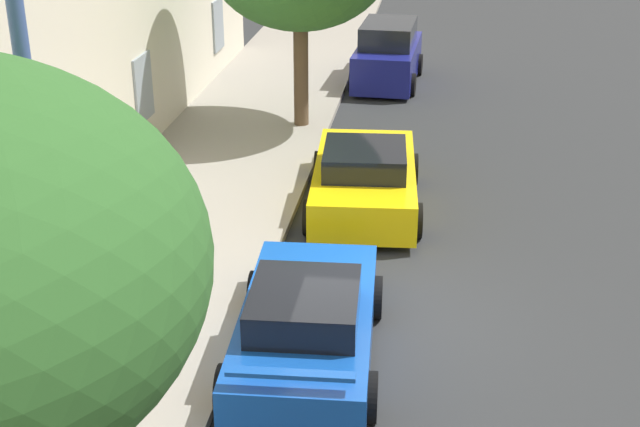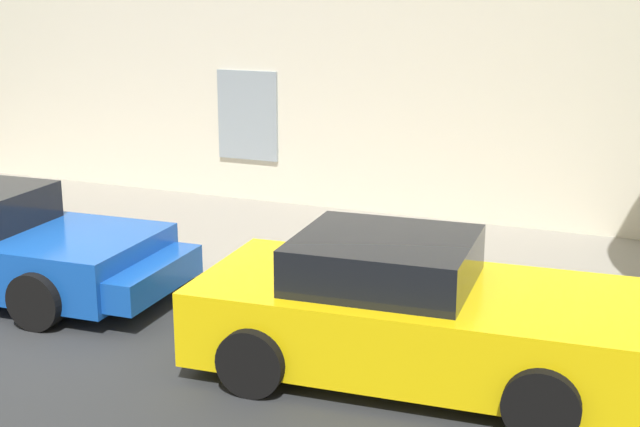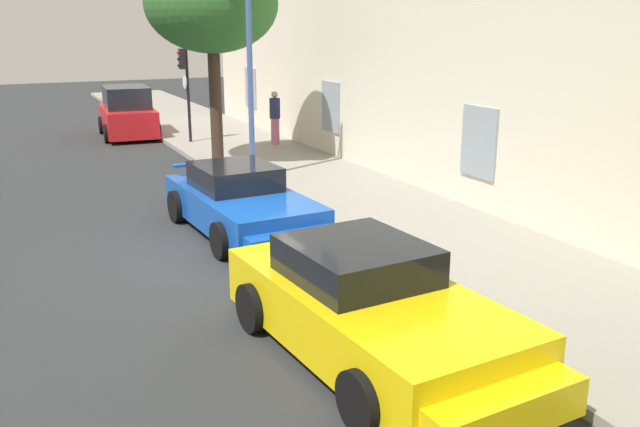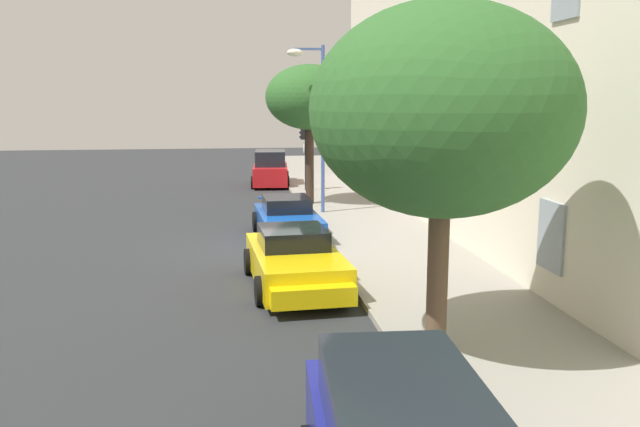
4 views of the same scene
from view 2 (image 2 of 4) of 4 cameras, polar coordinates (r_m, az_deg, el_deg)
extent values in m
plane|color=#2B2D30|center=(10.84, -18.87, -6.76)|extent=(80.00, 80.00, 0.00)
cube|color=gray|center=(13.76, -8.28, -1.21)|extent=(60.00, 3.99, 0.14)
cube|color=#8C99A3|center=(15.11, -4.66, 6.28)|extent=(1.10, 0.06, 1.50)
cube|color=#144CB2|center=(10.90, -12.53, -3.75)|extent=(1.34, 1.75, 0.36)
cylinder|color=black|center=(11.95, -12.38, -2.57)|extent=(0.68, 0.27, 0.67)
cylinder|color=black|center=(10.54, -17.69, -5.34)|extent=(0.68, 0.27, 0.67)
cube|color=yellow|center=(8.95, 6.10, -6.90)|extent=(4.43, 2.25, 0.76)
cube|color=black|center=(8.81, 4.16, -2.97)|extent=(1.83, 1.68, 0.46)
cube|color=yellow|center=(8.80, 18.34, -8.66)|extent=(1.41, 1.89, 0.42)
cylinder|color=black|center=(9.77, 15.11, -6.75)|extent=(0.69, 0.28, 0.67)
cylinder|color=black|center=(7.97, 14.01, -11.79)|extent=(0.69, 0.28, 0.67)
cylinder|color=black|center=(10.25, 0.00, -5.18)|extent=(0.69, 0.28, 0.67)
cylinder|color=black|center=(8.55, -4.36, -9.44)|extent=(0.69, 0.28, 0.67)
camera|label=1|loc=(19.83, -50.17, 19.01)|focal=48.95mm
camera|label=3|loc=(5.93, 70.56, 6.74)|focal=37.77mm
camera|label=4|loc=(14.60, 87.09, 3.51)|focal=36.95mm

